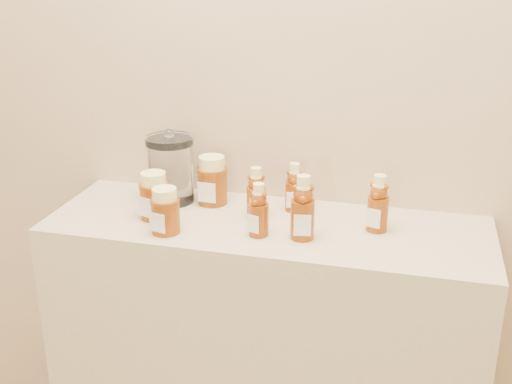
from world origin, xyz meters
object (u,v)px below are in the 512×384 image
(bear_bottle_front_left, at_px, (259,206))
(honey_jar_left, at_px, (154,195))
(bear_bottle_back_left, at_px, (256,189))
(glass_canister, at_px, (171,167))
(display_table, at_px, (265,362))

(bear_bottle_front_left, relative_size, honey_jar_left, 1.22)
(bear_bottle_back_left, relative_size, bear_bottle_front_left, 1.02)
(honey_jar_left, distance_m, glass_canister, 0.14)
(display_table, height_order, bear_bottle_front_left, bear_bottle_front_left)
(bear_bottle_front_left, xyz_separation_m, glass_canister, (-0.31, 0.17, 0.03))
(bear_bottle_back_left, relative_size, glass_canister, 0.77)
(bear_bottle_front_left, bearing_deg, display_table, 109.20)
(display_table, distance_m, bear_bottle_front_left, 0.54)
(display_table, relative_size, glass_canister, 5.65)
(display_table, distance_m, glass_canister, 0.64)
(bear_bottle_front_left, bearing_deg, bear_bottle_back_left, 128.07)
(honey_jar_left, bearing_deg, display_table, 26.53)
(bear_bottle_back_left, distance_m, bear_bottle_front_left, 0.12)
(bear_bottle_back_left, distance_m, glass_canister, 0.28)
(glass_canister, bearing_deg, honey_jar_left, -89.35)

